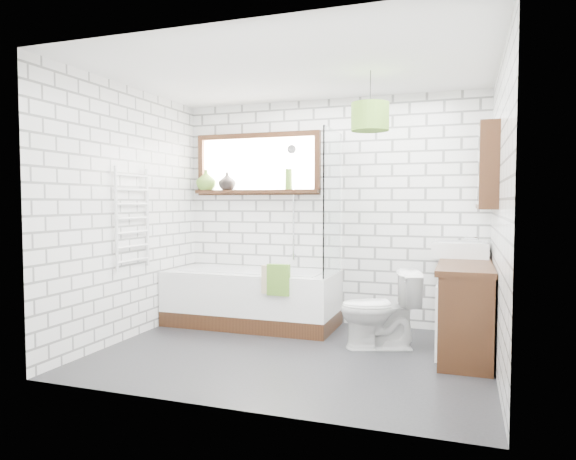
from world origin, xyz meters
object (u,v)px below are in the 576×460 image
(toilet, at_px, (379,309))
(pendant, at_px, (370,117))
(bathtub, at_px, (252,298))
(vanity, at_px, (466,307))
(basin, at_px, (460,249))

(toilet, relative_size, pendant, 2.21)
(bathtub, xyz_separation_m, vanity, (2.23, -0.31, 0.11))
(basin, relative_size, pendant, 1.59)
(bathtub, relative_size, vanity, 1.31)
(basin, bearing_deg, bathtub, -175.82)
(bathtub, distance_m, toilet, 1.54)
(basin, xyz_separation_m, toilet, (-0.70, -0.61, -0.53))
(vanity, xyz_separation_m, basin, (-0.06, 0.47, 0.48))
(vanity, height_order, toilet, vanity)
(basin, height_order, toilet, basin)
(pendant, bearing_deg, bathtub, 154.25)
(bathtub, xyz_separation_m, pendant, (1.41, -0.68, 1.80))
(bathtub, distance_m, vanity, 2.25)
(toilet, bearing_deg, basin, 112.48)
(vanity, height_order, pendant, pendant)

